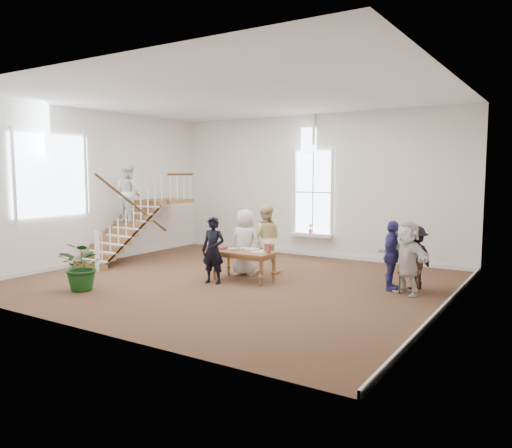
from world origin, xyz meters
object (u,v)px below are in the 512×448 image
Objects in this scene: elderly_woman at (245,242)px; person_yellow at (265,239)px; library_table at (244,254)px; police_officer at (213,250)px; floor_plant at (83,266)px; woman_cluster_c at (407,258)px; woman_cluster_b at (415,257)px; side_chair at (410,267)px; woman_cluster_a at (392,256)px.

person_yellow is (0.30, 0.50, 0.06)m from elderly_woman.
elderly_woman is (-0.36, 0.59, 0.21)m from library_table.
police_officer is (-0.46, -0.66, 0.15)m from library_table.
police_officer is 1.44× the size of floor_plant.
woman_cluster_c is at bearing 9.41° from police_officer.
person_yellow is 1.12× the size of woman_cluster_c.
elderly_woman is at bearing -50.87° from woman_cluster_b.
woman_cluster_b is 1.44× the size of side_chair.
floor_plant is at bearing -141.67° from police_officer.
woman_cluster_b is at bearing 20.89° from library_table.
woman_cluster_a is at bearing 151.43° from person_yellow.
woman_cluster_c is at bearing 148.77° from person_yellow.
elderly_woman reaches higher than woman_cluster_b.
woman_cluster_a is at bearing -173.44° from woman_cluster_c.
woman_cluster_b is at bearing 33.71° from floor_plant.
person_yellow reaches higher than police_officer.
woman_cluster_a reaches higher than side_chair.
woman_cluster_c is at bearing 177.76° from elderly_woman.
woman_cluster_b is 0.89× the size of woman_cluster_c.
woman_cluster_a is at bearing -174.40° from side_chair.
woman_cluster_c reaches higher than library_table.
person_yellow is 1.64× the size of floor_plant.
woman_cluster_c reaches higher than side_chair.
side_chair is at bearing 12.86° from police_officer.
person_yellow is 1.15× the size of woman_cluster_a.
woman_cluster_a reaches higher than floor_plant.
elderly_woman is 4.26m from woman_cluster_b.
woman_cluster_c is at bearing -118.57° from woman_cluster_a.
woman_cluster_a is at bearing -179.01° from elderly_woman.
elderly_woman is 4.19m from woman_cluster_c.
floor_plant is at bearing -155.27° from side_chair.
woman_cluster_a is (3.42, 0.93, 0.14)m from library_table.
library_table is 3.55m from woman_cluster_a.
woman_cluster_c is (3.89, -0.36, -0.10)m from person_yellow.
person_yellow reaches higher than elderly_woman.
side_chair is at bearing 152.98° from person_yellow.
person_yellow reaches higher than library_table.
person_yellow is 3.90m from woman_cluster_b.
police_officer is at bearing -129.41° from woman_cluster_c.
woman_cluster_c reaches higher than woman_cluster_a.
police_officer reaches higher than floor_plant.
floor_plant is (-2.51, -2.84, -0.10)m from library_table.
police_officer is 0.99× the size of woman_cluster_c.
elderly_woman is at bearing 122.12° from library_table.
elderly_woman is at bearing 58.00° from floor_plant.
library_table is at bearing 116.95° from elderly_woman.
woman_cluster_c is 7.28m from floor_plant.
woman_cluster_b is (4.19, 0.79, -0.13)m from elderly_woman.
library_table is at bearing -171.72° from side_chair.
woman_cluster_a is 1.57× the size of side_chair.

